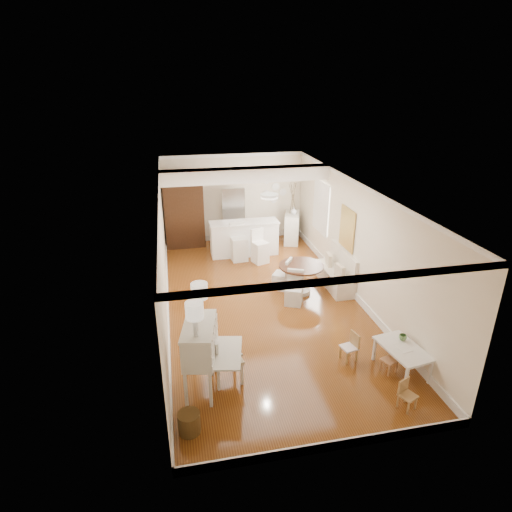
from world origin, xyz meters
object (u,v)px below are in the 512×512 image
object	(u,v)px
slip_chair_far	(282,274)
bar_stool_left	(239,242)
wicker_basket	(189,423)
pantry_cabinet	(184,211)
gustavian_armchair	(226,358)
bar_stool_right	(260,247)
breakfast_counter	(244,238)
kids_chair_c	(408,395)
kids_chair_b	(349,347)
kids_table	(401,359)
secretary_bureau	(200,357)
kids_chair_a	(389,360)
slip_chair_near	(294,288)
dining_table	(301,279)
sideboard	(292,228)
fridge	(244,215)

from	to	relation	value
slip_chair_far	bar_stool_left	size ratio (longest dim) A/B	0.74
wicker_basket	bar_stool_left	world-z (taller)	bar_stool_left
wicker_basket	pantry_cabinet	distance (m)	7.96
gustavian_armchair	bar_stool_right	world-z (taller)	bar_stool_right
breakfast_counter	gustavian_armchair	bearing A→B (deg)	-103.26
wicker_basket	breakfast_counter	bearing A→B (deg)	73.05
kids_chair_c	bar_stool_right	world-z (taller)	bar_stool_right
bar_stool_left	breakfast_counter	bearing A→B (deg)	56.48
kids_chair_b	kids_table	bearing A→B (deg)	45.29
secretary_bureau	kids_chair_a	bearing A→B (deg)	7.39
kids_chair_a	pantry_cabinet	bearing A→B (deg)	-174.88
slip_chair_near	kids_table	bearing A→B (deg)	-42.43
dining_table	slip_chair_far	bearing A→B (deg)	139.96
sideboard	kids_table	bearing A→B (deg)	-71.01
bar_stool_left	sideboard	bearing A→B (deg)	26.06
sideboard	gustavian_armchair	bearing A→B (deg)	-97.08
dining_table	pantry_cabinet	size ratio (longest dim) A/B	0.48
kids_chair_b	breakfast_counter	size ratio (longest dim) A/B	0.28
fridge	kids_chair_a	bearing A→B (deg)	-79.02
kids_table	kids_chair_c	size ratio (longest dim) A/B	1.97
gustavian_armchair	bar_stool_right	bearing A→B (deg)	-28.04
gustavian_armchair	kids_chair_a	bearing A→B (deg)	-106.58
fridge	kids_chair_c	bearing A→B (deg)	-81.41
secretary_bureau	gustavian_armchair	size ratio (longest dim) A/B	1.36
kids_chair_a	slip_chair_far	xyz separation A→B (m)	(-1.05, 3.64, 0.16)
secretary_bureau	bar_stool_left	distance (m)	5.65
bar_stool_left	fridge	world-z (taller)	fridge
kids_chair_b	slip_chair_near	distance (m)	2.36
kids_chair_b	fridge	xyz separation A→B (m)	(-0.80, 6.66, 0.61)
secretary_bureau	kids_chair_c	world-z (taller)	secretary_bureau
wicker_basket	slip_chair_far	world-z (taller)	slip_chair_far
gustavian_armchair	kids_chair_b	xyz separation A→B (m)	(2.35, 0.11, -0.19)
kids_table	breakfast_counter	size ratio (longest dim) A/B	0.50
kids_chair_c	fridge	bearing A→B (deg)	74.26
wicker_basket	fridge	bearing A→B (deg)	73.86
kids_chair_a	bar_stool_left	world-z (taller)	bar_stool_left
dining_table	pantry_cabinet	world-z (taller)	pantry_cabinet
kids_chair_b	sideboard	distance (m)	6.39
kids_table	dining_table	distance (m)	3.46
slip_chair_near	pantry_cabinet	bearing A→B (deg)	142.49
kids_table	slip_chair_near	bearing A→B (deg)	112.88
bar_stool_right	bar_stool_left	bearing A→B (deg)	132.20
gustavian_armchair	bar_stool_left	distance (m)	5.41
gustavian_armchair	kids_chair_b	distance (m)	2.36
fridge	pantry_cabinet	bearing A→B (deg)	179.10
gustavian_armchair	pantry_cabinet	size ratio (longest dim) A/B	0.41
kids_chair_a	bar_stool_left	xyz separation A→B (m)	(-1.82, 5.66, 0.30)
slip_chair_far	kids_chair_c	bearing A→B (deg)	44.65
bar_stool_left	fridge	bearing A→B (deg)	68.70
kids_chair_b	sideboard	size ratio (longest dim) A/B	0.57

